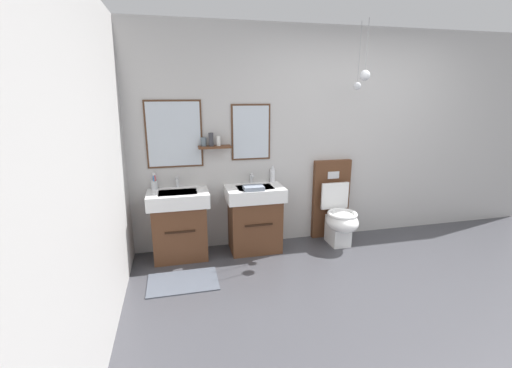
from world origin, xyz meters
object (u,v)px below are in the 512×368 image
Objects in this scene: vanity_sink_left at (180,223)px; toilet at (336,213)px; folded_hand_towel at (254,188)px; vanity_sink_right at (255,217)px; toothbrush_cup at (154,184)px; soap_dispenser at (273,175)px.

toilet reaches higher than vanity_sink_left.
folded_hand_towel is at bearing -173.96° from toilet.
vanity_sink_left is 0.77× the size of toilet.
folded_hand_towel is at bearing -8.82° from vanity_sink_left.
vanity_sink_left is at bearing 180.00° from vanity_sink_right.
toothbrush_cup is 1.36m from soap_dispenser.
soap_dispenser reaches higher than folded_hand_towel.
soap_dispenser is at bearing 167.51° from toilet.
toilet is (1.88, -0.01, -0.03)m from vanity_sink_left.
soap_dispenser is at bearing 43.69° from folded_hand_towel.
vanity_sink_right is at bearing -148.52° from soap_dispenser.
toilet is at bearing -4.32° from toothbrush_cup.
vanity_sink_left is 1.00× the size of vanity_sink_right.
vanity_sink_left and vanity_sink_right have the same top height.
vanity_sink_left is 0.51m from toothbrush_cup.
folded_hand_towel is (0.82, -0.13, 0.39)m from vanity_sink_left.
toothbrush_cup is at bearing 149.14° from vanity_sink_left.
toothbrush_cup is 1.00× the size of soap_dispenser.
vanity_sink_right is 0.77× the size of toilet.
soap_dispenser reaches higher than vanity_sink_right.
toilet is 1.15m from folded_hand_towel.
toilet is at bearing -12.49° from soap_dispenser.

